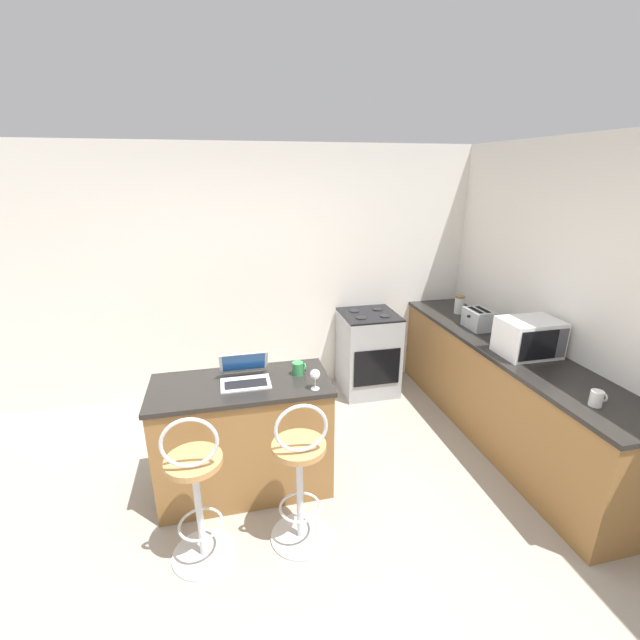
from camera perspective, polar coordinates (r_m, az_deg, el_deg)
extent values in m
plane|color=gray|center=(3.14, -3.26, -28.75)|extent=(20.00, 20.00, 0.00)
cube|color=silver|center=(4.55, -8.70, 5.92)|extent=(12.00, 0.06, 2.60)
cube|color=olive|center=(3.38, -10.06, -15.31)|extent=(1.25, 0.56, 0.86)
cube|color=black|center=(3.15, -10.54, -8.54)|extent=(1.28, 0.59, 0.03)
cube|color=olive|center=(4.26, 22.99, -8.88)|extent=(0.58, 2.81, 0.86)
cube|color=black|center=(4.08, 23.80, -3.28)|extent=(0.61, 2.84, 0.03)
cylinder|color=silver|center=(3.22, -15.18, -27.86)|extent=(0.40, 0.40, 0.02)
cylinder|color=silver|center=(2.97, -15.81, -23.20)|extent=(0.04, 0.04, 0.70)
torus|color=silver|center=(3.04, -15.61, -24.71)|extent=(0.28, 0.28, 0.02)
cylinder|color=#B7844C|center=(2.75, -16.52, -17.62)|extent=(0.34, 0.34, 0.04)
torus|color=silver|center=(2.56, -17.04, -15.42)|extent=(0.32, 0.02, 0.32)
cylinder|color=silver|center=(3.23, -2.60, -26.81)|extent=(0.40, 0.40, 0.02)
cylinder|color=silver|center=(2.99, -2.71, -22.12)|extent=(0.04, 0.04, 0.70)
torus|color=silver|center=(3.06, -2.68, -23.64)|extent=(0.28, 0.28, 0.02)
cylinder|color=#B7844C|center=(2.76, -2.83, -16.51)|extent=(0.34, 0.34, 0.04)
torus|color=silver|center=(2.58, -2.52, -14.25)|extent=(0.32, 0.02, 0.32)
cube|color=silver|center=(3.11, -9.87, -8.34)|extent=(0.35, 0.22, 0.01)
cube|color=black|center=(3.10, -9.86, -8.37)|extent=(0.30, 0.12, 0.00)
cube|color=silver|center=(3.18, -10.13, -5.61)|extent=(0.35, 0.11, 0.19)
cube|color=#19478C|center=(3.18, -10.13, -5.60)|extent=(0.31, 0.09, 0.16)
cube|color=white|center=(3.88, 26.07, -2.08)|extent=(0.46, 0.33, 0.30)
cube|color=black|center=(3.73, 27.17, -3.05)|extent=(0.32, 0.01, 0.24)
cube|color=#4C4C51|center=(3.87, 29.54, -2.71)|extent=(0.09, 0.01, 0.24)
cube|color=#9EA3A8|center=(4.36, 20.34, 0.11)|extent=(0.19, 0.28, 0.19)
cube|color=black|center=(4.31, 20.05, 1.26)|extent=(0.04, 0.20, 0.00)
cube|color=black|center=(4.35, 20.91, 1.33)|extent=(0.04, 0.20, 0.00)
cube|color=black|center=(4.29, 19.20, 0.48)|extent=(0.02, 0.02, 0.02)
cube|color=#9EA3A8|center=(4.73, 6.39, -4.43)|extent=(0.58, 0.58, 0.88)
cube|color=black|center=(4.49, 7.61, -6.31)|extent=(0.50, 0.01, 0.40)
cube|color=black|center=(4.57, 6.59, 0.73)|extent=(0.58, 0.58, 0.02)
cylinder|color=black|center=(4.42, 5.49, 0.32)|extent=(0.11, 0.11, 0.01)
cylinder|color=black|center=(4.51, 8.66, 0.56)|extent=(0.11, 0.11, 0.01)
cylinder|color=black|center=(4.63, 4.59, 1.23)|extent=(0.11, 0.11, 0.01)
cylinder|color=black|center=(4.71, 7.64, 1.45)|extent=(0.11, 0.11, 0.01)
cylinder|color=silver|center=(4.76, 18.06, 1.86)|extent=(0.10, 0.10, 0.17)
cylinder|color=olive|center=(4.74, 18.18, 2.97)|extent=(0.10, 0.10, 0.02)
cylinder|color=white|center=(3.31, 32.92, -8.76)|extent=(0.08, 0.08, 0.10)
torus|color=white|center=(3.34, 33.56, -8.52)|extent=(0.01, 0.07, 0.07)
cylinder|color=silver|center=(3.01, -0.65, -9.14)|extent=(0.06, 0.06, 0.00)
cylinder|color=silver|center=(2.99, -0.65, -8.44)|extent=(0.01, 0.01, 0.08)
sphere|color=silver|center=(2.96, -0.66, -7.25)|extent=(0.07, 0.07, 0.07)
cylinder|color=#338447|center=(3.19, -2.98, -6.47)|extent=(0.08, 0.08, 0.10)
torus|color=#338447|center=(3.20, -2.03, -6.30)|extent=(0.01, 0.06, 0.06)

